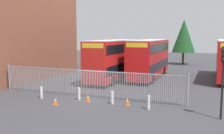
{
  "coord_description": "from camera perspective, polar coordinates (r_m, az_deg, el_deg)",
  "views": [
    {
      "loc": [
        8.81,
        -18.37,
        4.95
      ],
      "look_at": [
        0.0,
        4.0,
        2.0
      ],
      "focal_mm": 41.82,
      "sensor_mm": 36.0,
      "label": 1
    }
  ],
  "objects": [
    {
      "name": "tree_tall_back",
      "position": [
        45.66,
        15.42,
        6.55
      ],
      "size": [
        3.83,
        3.83,
        7.54
      ],
      "color": "#4C3823",
      "rests_on": "ground"
    },
    {
      "name": "double_decker_bus_near_gate",
      "position": [
        28.84,
        0.42,
        1.97
      ],
      "size": [
        2.54,
        10.81,
        4.42
      ],
      "color": "red",
      "rests_on": "ground"
    },
    {
      "name": "traffic_cone_near_kerb",
      "position": [
        19.12,
        -12.33,
        -7.27
      ],
      "size": [
        0.34,
        0.34,
        0.59
      ],
      "color": "orange",
      "rests_on": "ground"
    },
    {
      "name": "bollard_far_right",
      "position": [
        17.72,
        8.02,
        -7.7
      ],
      "size": [
        0.2,
        0.2,
        0.95
      ],
      "primitive_type": "cylinder",
      "color": "silver",
      "rests_on": "ground"
    },
    {
      "name": "palisade_fence",
      "position": [
        21.0,
        -5.66,
        -3.38
      ],
      "size": [
        15.86,
        0.14,
        2.35
      ],
      "color": "gray",
      "rests_on": "ground"
    },
    {
      "name": "bollard_center_front",
      "position": [
        20.23,
        -7.21,
        -5.84
      ],
      "size": [
        0.2,
        0.2,
        0.95
      ],
      "primitive_type": "cylinder",
      "color": "silver",
      "rests_on": "ground"
    },
    {
      "name": "bollard_near_right",
      "position": [
        18.92,
        0.06,
        -6.69
      ],
      "size": [
        0.2,
        0.2,
        0.95
      ],
      "primitive_type": "cylinder",
      "color": "silver",
      "rests_on": "ground"
    },
    {
      "name": "traffic_cone_mid_forecourt",
      "position": [
        19.61,
        -5.31,
        -6.78
      ],
      "size": [
        0.34,
        0.34,
        0.59
      ],
      "color": "orange",
      "rests_on": "ground"
    },
    {
      "name": "bollard_near_left",
      "position": [
        21.23,
        -15.18,
        -5.42
      ],
      "size": [
        0.2,
        0.2,
        0.95
      ],
      "primitive_type": "cylinder",
      "color": "silver",
      "rests_on": "ground"
    },
    {
      "name": "traffic_light_kerbside",
      "position": [
        16.34,
        23.14,
        -0.48
      ],
      "size": [
        0.28,
        0.33,
        4.3
      ],
      "color": "black",
      "rests_on": "ground"
    },
    {
      "name": "traffic_cone_by_gate",
      "position": [
        18.58,
        3.37,
        -7.54
      ],
      "size": [
        0.34,
        0.34,
        0.59
      ],
      "color": "orange",
      "rests_on": "ground"
    },
    {
      "name": "double_decker_bus_behind_fence_left",
      "position": [
        30.41,
        8.21,
        2.16
      ],
      "size": [
        2.54,
        10.81,
        4.42
      ],
      "color": "red",
      "rests_on": "ground"
    },
    {
      "name": "ground_plane",
      "position": [
        28.24,
        2.98,
        -3.11
      ],
      "size": [
        100.0,
        100.0,
        0.0
      ],
      "primitive_type": "plane",
      "color": "#3D3D42"
    }
  ]
}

